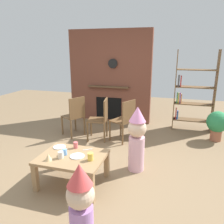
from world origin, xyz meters
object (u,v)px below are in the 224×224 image
Objects in this scene: child_in_pink at (137,137)px; paper_cup_center at (65,152)px; birthday_cake_slice at (48,157)px; dining_chair_middle at (101,117)px; coffee_table at (72,160)px; bookshelf at (191,94)px; dining_chair_left at (75,114)px; paper_plate_rear at (59,147)px; paper_plate_front at (77,156)px; child_with_cone_hat at (81,208)px; paper_cup_near_right at (76,145)px; potted_plant_tall at (217,123)px; paper_cup_near_left at (90,157)px; dining_chair_right at (125,118)px; paper_cup_far_left at (61,155)px.

paper_cup_center is at bearing -3.54° from child_in_pink.
child_in_pink is (1.06, 0.86, 0.07)m from birthday_cake_slice.
coffee_table is at bearing 85.20° from dining_chair_middle.
dining_chair_left is at bearing -154.80° from bookshelf.
child_in_pink is at bearing 38.80° from coffee_table.
paper_plate_front is at bearing -27.16° from paper_plate_rear.
paper_cup_near_right is at bearing -2.96° from child_with_cone_hat.
child_in_pink reaches higher than potted_plant_tall.
child_with_cone_hat is at bearing -62.63° from paper_cup_near_right.
paper_plate_front is 2.06× the size of birthday_cake_slice.
paper_plate_rear is 0.21× the size of dining_chair_middle.
paper_cup_near_left is 0.11× the size of child_with_cone_hat.
paper_cup_near_right is 1.44m from dining_chair_middle.
dining_chair_left is 1.14m from dining_chair_right.
paper_cup_near_right is at bearing 11.82° from paper_plate_rear.
bookshelf is 19.00× the size of birthday_cake_slice.
coffee_table is at bearing -32.55° from paper_plate_rear.
coffee_table is 1.42× the size of potted_plant_tall.
coffee_table is 0.33m from paper_cup_near_left.
bookshelf is 2.07× the size of coffee_table.
potted_plant_tall reaches higher than paper_plate_front.
child_with_cone_hat reaches higher than paper_cup_near_right.
dining_chair_left is (-0.46, 1.52, 0.06)m from paper_plate_rear.
paper_cup_center is at bearing -121.97° from bookshelf.
paper_cup_near_right is at bearing 83.57° from dining_chair_middle.
paper_cup_near_right is 1.43m from child_with_cone_hat.
child_with_cone_hat reaches higher than dining_chair_right.
potted_plant_tall is (2.48, 2.54, -0.10)m from birthday_cake_slice.
dining_chair_right reaches higher than paper_cup_near_right.
child_in_pink is 1.17m from dining_chair_right.
coffee_table is 9.18× the size of birthday_cake_slice.
paper_plate_front is 0.98m from child_in_pink.
dining_chair_left reaches higher than paper_cup_far_left.
dining_chair_middle is at bearing 86.77° from birthday_cake_slice.
dining_chair_right is (0.29, 1.73, 0.06)m from paper_plate_front.
paper_cup_center is 1.13m from child_in_pink.
paper_cup_far_left reaches higher than paper_plate_front.
paper_plate_front is 3.18m from potted_plant_tall.
birthday_cake_slice is 1.90m from dining_chair_middle.
dining_chair_left is (-0.53, 1.93, 0.02)m from birthday_cake_slice.
bookshelf is 2.42m from child_in_pink.
paper_plate_rear is 1.50m from dining_chair_middle.
bookshelf is at bearing 58.03° from paper_cup_center.
paper_cup_far_left is 0.36m from paper_plate_rear.
paper_cup_near_left reaches higher than paper_plate_rear.
child_with_cone_hat reaches higher than paper_cup_center.
dining_chair_middle is (0.17, 1.49, 0.06)m from paper_plate_rear.
child_in_pink is (0.93, 0.75, 0.07)m from paper_cup_far_left.
child_in_pink reaches higher than birthday_cake_slice.
coffee_table is at bearing 144.04° from dining_chair_left.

